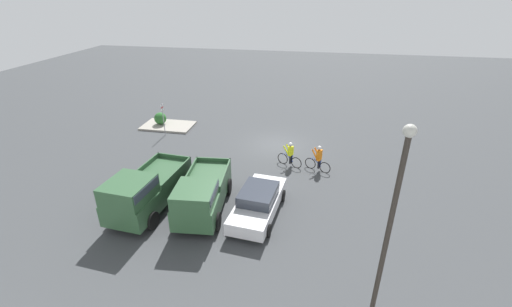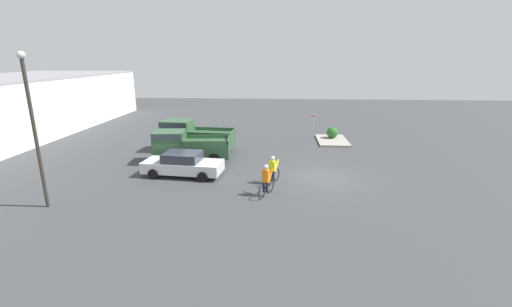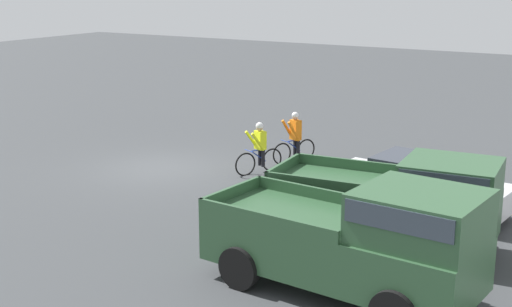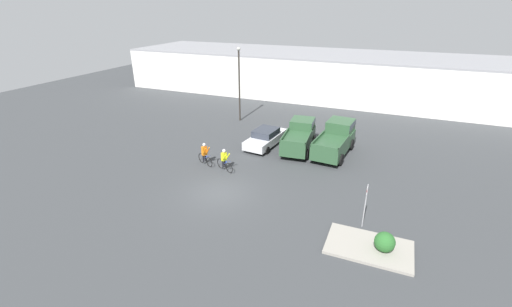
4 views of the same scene
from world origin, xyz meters
TOP-DOWN VIEW (x-y plane):
  - ground_plane at (0.00, 0.00)m, footprint 80.00×80.00m
  - warehouse_building at (0.00, 28.25)m, footprint 51.17×12.51m
  - sedan_0 at (-0.17, 8.48)m, footprint 2.38×4.91m
  - pickup_truck_0 at (2.60, 8.93)m, footprint 2.56×5.19m
  - pickup_truck_1 at (5.47, 9.26)m, footprint 2.68×5.56m
  - cyclist_0 at (-1.20, 3.02)m, footprint 1.62×0.79m
  - cyclist_1 at (-2.98, 3.32)m, footprint 1.60×0.78m
  - fire_lane_sign at (8.76, -0.19)m, footprint 0.06×0.30m
  - lamppost at (-5.06, 13.81)m, footprint 0.36×0.36m
  - curb_island at (9.29, -1.92)m, footprint 4.06×2.50m
  - shrub at (9.94, -1.99)m, footprint 0.98×0.98m

SIDE VIEW (x-z plane):
  - ground_plane at x=0.00m, z-range 0.00..0.00m
  - curb_island at x=9.29m, z-range 0.00..0.15m
  - shrub at x=9.94m, z-range 0.15..1.13m
  - sedan_0 at x=-0.17m, z-range -0.01..1.45m
  - cyclist_0 at x=-1.20m, z-range -0.02..1.64m
  - cyclist_1 at x=-2.98m, z-range -0.02..1.69m
  - pickup_truck_0 at x=2.60m, z-range 0.05..2.23m
  - pickup_truck_1 at x=5.47m, z-range 0.04..2.41m
  - fire_lane_sign at x=8.76m, z-range 0.26..2.82m
  - warehouse_building at x=0.00m, z-range 0.00..5.23m
  - lamppost at x=-5.06m, z-range 0.59..7.84m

